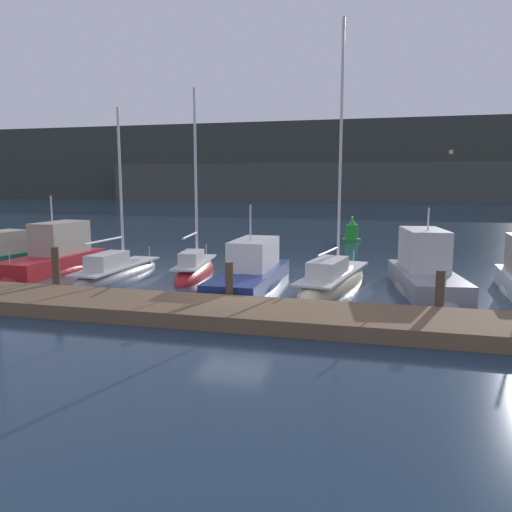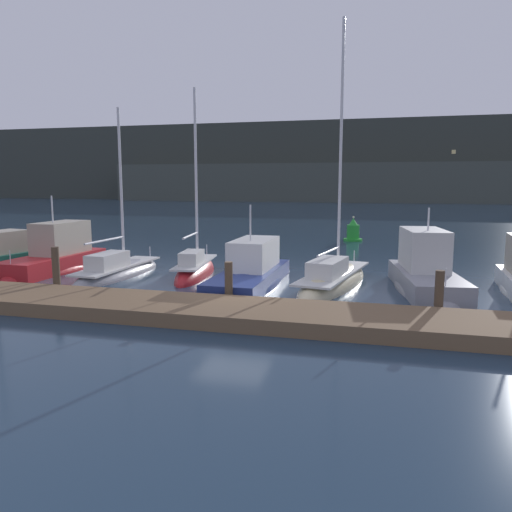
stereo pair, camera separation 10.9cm
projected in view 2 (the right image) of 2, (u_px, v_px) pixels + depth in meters
name	position (u px, v px, depth m)	size (l,w,h in m)	color
ground_plane	(232.00, 303.00, 17.71)	(400.00, 400.00, 0.00)	#1E3347
dock	(213.00, 311.00, 15.69)	(35.87, 2.80, 0.45)	brown
mooring_pile_1	(56.00, 271.00, 18.87)	(0.28, 0.28, 1.83)	#4C3D2D
mooring_pile_2	(229.00, 284.00, 17.19)	(0.28, 0.28, 1.54)	#4C3D2D
mooring_pile_3	(439.00, 295.00, 15.49)	(0.28, 0.28, 1.55)	#4C3D2D
motorboat_berth_2	(55.00, 262.00, 23.98)	(2.33, 6.57, 4.24)	red
sailboat_berth_3	(117.00, 274.00, 22.67)	(1.83, 6.73, 8.15)	gray
sailboat_berth_4	(195.00, 273.00, 22.77)	(2.08, 5.59, 9.14)	red
motorboat_berth_5	(250.00, 279.00, 20.68)	(2.25, 7.36, 4.01)	navy
sailboat_berth_6	(333.00, 282.00, 20.65)	(3.12, 7.76, 11.45)	beige
motorboat_berth_7	(425.00, 280.00, 19.72)	(3.14, 6.84, 3.92)	gray
channel_buoy	(353.00, 232.00, 36.19)	(1.35, 1.35, 1.79)	green
hillside_backdrop	(375.00, 165.00, 112.48)	(240.00, 23.00, 17.53)	#333833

